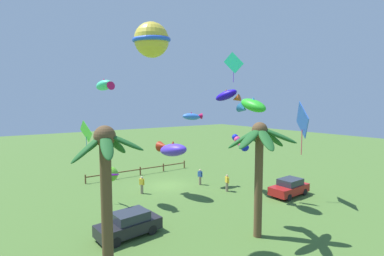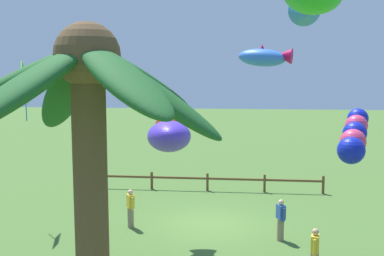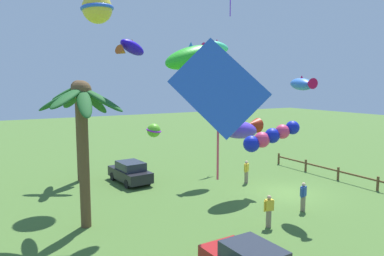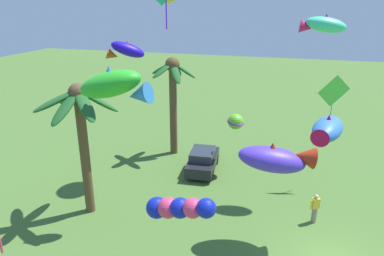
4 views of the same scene
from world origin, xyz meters
TOP-DOWN VIEW (x-y plane):
  - ground_plane at (0.00, 0.00)m, footprint 120.00×120.00m
  - palm_tree_0 at (0.87, 12.41)m, footprint 4.13×3.76m
  - palm_tree_1 at (9.57, 10.57)m, footprint 3.36×3.45m
  - rail_fence at (0.46, -5.46)m, footprint 12.26×0.12m
  - parked_car_0 at (7.31, 7.73)m, footprint 4.03×2.03m
  - parked_car_1 at (-7.29, 8.82)m, footprint 3.97×1.87m
  - spectator_0 at (-3.59, 4.72)m, footprint 0.31×0.54m
  - spectator_1 at (-2.81, 1.57)m, footprint 0.36×0.52m
  - spectator_2 at (3.17, 0.73)m, footprint 0.40×0.48m
  - kite_ball_0 at (6.72, 9.87)m, footprint 2.85×2.85m
  - kite_diamond_1 at (-2.58, 6.43)m, footprint 0.70×1.66m
  - kite_fish_2 at (-2.14, 1.21)m, footprint 2.16×1.35m
  - kite_fish_3 at (1.25, 2.80)m, footprint 2.07×3.64m
  - kite_ball_4 at (7.72, 5.70)m, footprint 1.56×1.56m
  - kite_fish_5 at (6.46, 1.22)m, footprint 1.23×2.46m
  - kite_fish_6 at (-2.72, 8.39)m, footprint 1.30×2.91m
  - kite_diamond_7 at (7.75, 0.13)m, footprint 0.49×1.77m
  - kite_fish_8 at (1.14, 9.80)m, footprint 1.40×1.93m
  - kite_tube_9 at (-4.42, 5.55)m, footprint 1.26×2.50m
  - kite_diamond_10 at (-7.03, 10.04)m, footprint 2.15×2.50m

SIDE VIEW (x-z plane):
  - ground_plane at x=0.00m, z-range 0.00..0.00m
  - rail_fence at x=0.46m, z-range 0.12..1.07m
  - parked_car_0 at x=7.31m, z-range 0.00..1.51m
  - parked_car_1 at x=-7.29m, z-range 0.00..1.51m
  - spectator_0 at x=-3.59m, z-range 0.02..1.61m
  - spectator_1 at x=-2.81m, z-range 0.02..1.61m
  - spectator_2 at x=3.17m, z-range 0.02..1.61m
  - kite_ball_4 at x=7.72m, z-range 3.02..4.02m
  - kite_fish_3 at x=1.25m, z-range 3.40..4.95m
  - kite_tube_9 at x=-4.42m, z-range 3.93..5.27m
  - palm_tree_1 at x=9.57m, z-range 1.46..8.61m
  - palm_tree_0 at x=0.87m, z-range 1.76..8.83m
  - kite_diamond_7 at x=7.75m, z-range 4.62..7.15m
  - kite_diamond_10 at x=-7.03m, z-range 4.49..8.95m
  - kite_fish_2 at x=-2.14m, z-range 6.47..7.33m
  - kite_fish_6 at x=-2.72m, z-range 7.24..8.77m
  - kite_fish_8 at x=1.14m, z-range 8.15..9.23m
  - kite_fish_5 at x=6.46m, z-range 9.08..10.16m
  - kite_diamond_1 at x=-2.58m, z-range 10.25..12.74m
  - kite_ball_0 at x=6.72m, z-range 10.62..12.47m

